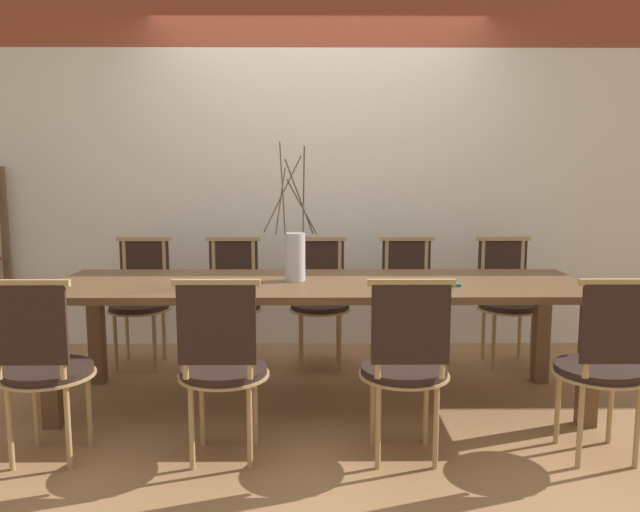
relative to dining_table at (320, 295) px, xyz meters
The scene contains 14 objects.
ground_plane 0.64m from the dining_table, ahead, with size 16.00×16.00×0.00m, color #9E7047.
wall_rear 1.60m from the dining_table, 90.00° to the left, with size 12.00×0.06×3.20m.
dining_table is the anchor object (origin of this frame).
chair_near_leftend 1.50m from the dining_table, 149.68° to the right, with size 0.43×0.43×0.89m.
chair_near_left 0.90m from the dining_table, 121.43° to the right, with size 0.43×0.43×0.89m.
chair_near_center 0.86m from the dining_table, 62.47° to the right, with size 0.43×0.43×0.89m.
chair_near_right 1.53m from the dining_table, 29.70° to the right, with size 0.43×0.43×0.89m.
chair_far_leftend 1.47m from the dining_table, 149.01° to the left, with size 0.43×0.43×0.89m.
chair_far_left 0.98m from the dining_table, 129.23° to the left, with size 0.43×0.43×0.89m.
chair_far_center 0.77m from the dining_table, 89.61° to the left, with size 0.43×0.43×0.89m.
chair_far_right 0.99m from the dining_table, 50.18° to the left, with size 0.43×0.43×0.89m.
chair_far_rightend 1.53m from the dining_table, 29.67° to the left, with size 0.43×0.43×0.89m.
vase_centerpiece 0.28m from the dining_table, 164.97° to the left, with size 0.32×0.32×0.80m.
book_stack 0.66m from the dining_table, ahead, with size 0.25×0.18×0.02m.
Camera 1 is at (-0.03, -3.55, 1.36)m, focal length 35.00 mm.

